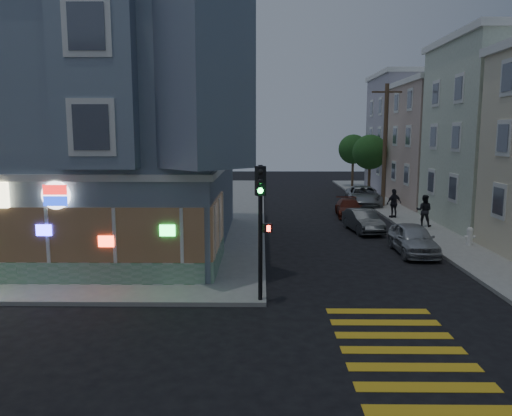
{
  "coord_description": "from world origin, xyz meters",
  "views": [
    {
      "loc": [
        2.84,
        -13.44,
        5.56
      ],
      "look_at": [
        2.61,
        6.62,
        2.55
      ],
      "focal_mm": 35.0,
      "sensor_mm": 36.0,
      "label": 1
    }
  ],
  "objects_px": {
    "utility_pole": "(385,144)",
    "street_tree_far": "(353,149)",
    "parked_car_c": "(349,208)",
    "traffic_signal": "(261,210)",
    "parked_car_b": "(363,221)",
    "parked_car_a": "(413,239)",
    "street_tree_near": "(370,152)",
    "pedestrian_b": "(394,203)",
    "parked_car_d": "(363,196)",
    "pedestrian_a": "(424,211)",
    "fire_hydrant": "(470,236)"
  },
  "relations": [
    {
      "from": "street_tree_far",
      "to": "traffic_signal",
      "type": "xyz_separation_m",
      "value": [
        -9.38,
        -35.81,
        -0.8
      ]
    },
    {
      "from": "parked_car_c",
      "to": "traffic_signal",
      "type": "relative_size",
      "value": 0.92
    },
    {
      "from": "traffic_signal",
      "to": "street_tree_near",
      "type": "bearing_deg",
      "value": 46.49
    },
    {
      "from": "pedestrian_a",
      "to": "fire_hydrant",
      "type": "xyz_separation_m",
      "value": [
        0.64,
        -5.0,
        -0.46
      ]
    },
    {
      "from": "parked_car_b",
      "to": "parked_car_c",
      "type": "xyz_separation_m",
      "value": [
        0.1,
        5.2,
        -0.05
      ]
    },
    {
      "from": "parked_car_d",
      "to": "parked_car_a",
      "type": "bearing_deg",
      "value": -87.56
    },
    {
      "from": "pedestrian_b",
      "to": "traffic_signal",
      "type": "height_order",
      "value": "traffic_signal"
    },
    {
      "from": "street_tree_near",
      "to": "pedestrian_a",
      "type": "xyz_separation_m",
      "value": [
        0.16,
        -14.48,
        -2.86
      ]
    },
    {
      "from": "parked_car_b",
      "to": "parked_car_c",
      "type": "bearing_deg",
      "value": 81.26
    },
    {
      "from": "fire_hydrant",
      "to": "traffic_signal",
      "type": "bearing_deg",
      "value": -140.7
    },
    {
      "from": "street_tree_far",
      "to": "pedestrian_a",
      "type": "bearing_deg",
      "value": -89.59
    },
    {
      "from": "utility_pole",
      "to": "street_tree_far",
      "type": "distance_m",
      "value": 14.03
    },
    {
      "from": "fire_hydrant",
      "to": "parked_car_a",
      "type": "bearing_deg",
      "value": -158.79
    },
    {
      "from": "utility_pole",
      "to": "pedestrian_b",
      "type": "height_order",
      "value": "utility_pole"
    },
    {
      "from": "utility_pole",
      "to": "parked_car_b",
      "type": "xyz_separation_m",
      "value": [
        -3.4,
        -9.49,
        -4.16
      ]
    },
    {
      "from": "utility_pole",
      "to": "pedestrian_a",
      "type": "xyz_separation_m",
      "value": [
        0.36,
        -8.48,
        -3.72
      ]
    },
    {
      "from": "parked_car_d",
      "to": "pedestrian_b",
      "type": "bearing_deg",
      "value": -78.35
    },
    {
      "from": "pedestrian_b",
      "to": "parked_car_b",
      "type": "height_order",
      "value": "pedestrian_b"
    },
    {
      "from": "street_tree_far",
      "to": "pedestrian_b",
      "type": "bearing_deg",
      "value": -92.38
    },
    {
      "from": "parked_car_b",
      "to": "fire_hydrant",
      "type": "xyz_separation_m",
      "value": [
        4.4,
        -3.99,
        -0.02
      ]
    },
    {
      "from": "pedestrian_a",
      "to": "parked_car_b",
      "type": "distance_m",
      "value": 3.92
    },
    {
      "from": "street_tree_far",
      "to": "parked_car_b",
      "type": "bearing_deg",
      "value": -98.71
    },
    {
      "from": "parked_car_d",
      "to": "parked_car_b",
      "type": "bearing_deg",
      "value": -95.96
    },
    {
      "from": "parked_car_a",
      "to": "parked_car_c",
      "type": "height_order",
      "value": "parked_car_a"
    },
    {
      "from": "pedestrian_a",
      "to": "parked_car_a",
      "type": "bearing_deg",
      "value": 91.22
    },
    {
      "from": "parked_car_b",
      "to": "street_tree_far",
      "type": "bearing_deg",
      "value": 73.66
    },
    {
      "from": "parked_car_c",
      "to": "traffic_signal",
      "type": "xyz_separation_m",
      "value": [
        -5.88,
        -17.52,
        2.55
      ]
    },
    {
      "from": "fire_hydrant",
      "to": "street_tree_far",
      "type": "bearing_deg",
      "value": 91.67
    },
    {
      "from": "pedestrian_a",
      "to": "parked_car_b",
      "type": "relative_size",
      "value": 0.48
    },
    {
      "from": "parked_car_a",
      "to": "traffic_signal",
      "type": "distance_m",
      "value": 10.32
    },
    {
      "from": "street_tree_near",
      "to": "parked_car_d",
      "type": "height_order",
      "value": "street_tree_near"
    },
    {
      "from": "utility_pole",
      "to": "parked_car_d",
      "type": "distance_m",
      "value": 4.35
    },
    {
      "from": "parked_car_a",
      "to": "traffic_signal",
      "type": "xyz_separation_m",
      "value": [
        -7.06,
        -7.12,
        2.44
      ]
    },
    {
      "from": "pedestrian_b",
      "to": "fire_hydrant",
      "type": "xyz_separation_m",
      "value": [
        1.61,
        -8.02,
        -0.46
      ]
    },
    {
      "from": "pedestrian_a",
      "to": "pedestrian_b",
      "type": "xyz_separation_m",
      "value": [
        -0.97,
        3.02,
        0.0
      ]
    },
    {
      "from": "pedestrian_b",
      "to": "traffic_signal",
      "type": "xyz_separation_m",
      "value": [
        -8.57,
        -16.36,
        2.06
      ]
    },
    {
      "from": "parked_car_b",
      "to": "pedestrian_b",
      "type": "bearing_deg",
      "value": 47.7
    },
    {
      "from": "utility_pole",
      "to": "parked_car_c",
      "type": "bearing_deg",
      "value": -127.57
    },
    {
      "from": "parked_car_d",
      "to": "traffic_signal",
      "type": "bearing_deg",
      "value": -103.68
    },
    {
      "from": "street_tree_near",
      "to": "parked_car_b",
      "type": "distance_m",
      "value": 16.24
    },
    {
      "from": "parked_car_b",
      "to": "parked_car_d",
      "type": "bearing_deg",
      "value": 70.95
    },
    {
      "from": "parked_car_d",
      "to": "traffic_signal",
      "type": "relative_size",
      "value": 1.22
    },
    {
      "from": "pedestrian_a",
      "to": "parked_car_a",
      "type": "distance_m",
      "value": 6.7
    },
    {
      "from": "pedestrian_b",
      "to": "parked_car_d",
      "type": "distance_m",
      "value": 6.41
    },
    {
      "from": "parked_car_d",
      "to": "fire_hydrant",
      "type": "height_order",
      "value": "parked_car_d"
    },
    {
      "from": "parked_car_b",
      "to": "parked_car_d",
      "type": "xyz_separation_m",
      "value": [
        2.1,
        10.4,
        0.11
      ]
    },
    {
      "from": "street_tree_far",
      "to": "street_tree_near",
      "type": "bearing_deg",
      "value": -90.0
    },
    {
      "from": "utility_pole",
      "to": "street_tree_far",
      "type": "xyz_separation_m",
      "value": [
        0.2,
        14.0,
        -0.86
      ]
    },
    {
      "from": "street_tree_near",
      "to": "parked_car_b",
      "type": "height_order",
      "value": "street_tree_near"
    },
    {
      "from": "pedestrian_a",
      "to": "parked_car_c",
      "type": "distance_m",
      "value": 5.58
    }
  ]
}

